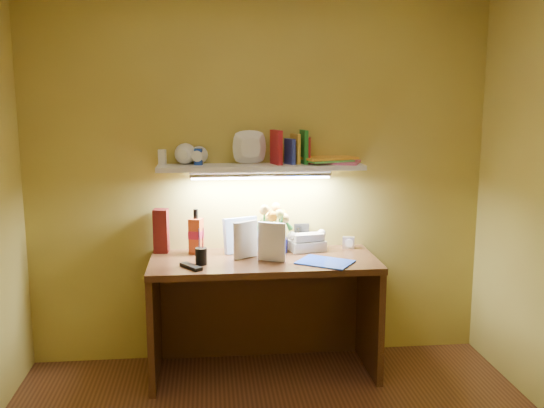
# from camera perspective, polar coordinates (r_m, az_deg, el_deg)

# --- Properties ---
(desk) EXTENTS (1.40, 0.60, 0.75)m
(desk) POSITION_cam_1_polar(r_m,az_deg,el_deg) (3.87, -0.76, -10.53)
(desk) COLOR #391E0F
(desk) RESTS_ON ground
(flower_bouquet) EXTENTS (0.24, 0.24, 0.32)m
(flower_bouquet) POSITION_cam_1_polar(r_m,az_deg,el_deg) (3.89, 0.17, -2.22)
(flower_bouquet) COLOR #080838
(flower_bouquet) RESTS_ON desk
(telephone) EXTENTS (0.25, 0.21, 0.13)m
(telephone) POSITION_cam_1_polar(r_m,az_deg,el_deg) (3.95, 3.28, -3.44)
(telephone) COLOR beige
(telephone) RESTS_ON desk
(desk_clock) EXTENTS (0.09, 0.06, 0.08)m
(desk_clock) POSITION_cam_1_polar(r_m,az_deg,el_deg) (4.03, 7.21, -3.62)
(desk_clock) COLOR silver
(desk_clock) RESTS_ON desk
(whisky_bottle) EXTENTS (0.10, 0.10, 0.29)m
(whisky_bottle) POSITION_cam_1_polar(r_m,az_deg,el_deg) (3.88, -7.16, -2.56)
(whisky_bottle) COLOR #C0431C
(whisky_bottle) RESTS_ON desk
(whisky_box) EXTENTS (0.10, 0.10, 0.28)m
(whisky_box) POSITION_cam_1_polar(r_m,az_deg,el_deg) (3.95, -10.39, -2.49)
(whisky_box) COLOR #5A1413
(whisky_box) RESTS_ON desk
(pen_cup) EXTENTS (0.09, 0.09, 0.17)m
(pen_cup) POSITION_cam_1_polar(r_m,az_deg,el_deg) (3.63, -6.69, -4.37)
(pen_cup) COLOR black
(pen_cup) RESTS_ON desk
(art_card) EXTENTS (0.23, 0.13, 0.23)m
(art_card) POSITION_cam_1_polar(r_m,az_deg,el_deg) (3.89, -2.95, -2.93)
(art_card) COLOR silver
(art_card) RESTS_ON desk
(tv_remote) EXTENTS (0.14, 0.17, 0.02)m
(tv_remote) POSITION_cam_1_polar(r_m,az_deg,el_deg) (3.58, -7.64, -5.85)
(tv_remote) COLOR black
(tv_remote) RESTS_ON desk
(blue_folder) EXTENTS (0.39, 0.36, 0.01)m
(blue_folder) POSITION_cam_1_polar(r_m,az_deg,el_deg) (3.68, 5.02, -5.47)
(blue_folder) COLOR blue
(blue_folder) RESTS_ON desk
(desk_book_a) EXTENTS (0.16, 0.10, 0.23)m
(desk_book_a) POSITION_cam_1_polar(r_m,az_deg,el_deg) (3.70, -3.63, -3.57)
(desk_book_a) COLOR silver
(desk_book_a) RESTS_ON desk
(desk_book_b) EXTENTS (0.17, 0.09, 0.24)m
(desk_book_b) POSITION_cam_1_polar(r_m,az_deg,el_deg) (3.70, -1.34, -3.47)
(desk_book_b) COLOR white
(desk_book_b) RESTS_ON desk
(wall_shelf) EXTENTS (1.32, 0.35, 0.25)m
(wall_shelf) POSITION_cam_1_polar(r_m,az_deg,el_deg) (3.84, -0.93, 4.06)
(wall_shelf) COLOR white
(wall_shelf) RESTS_ON ground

